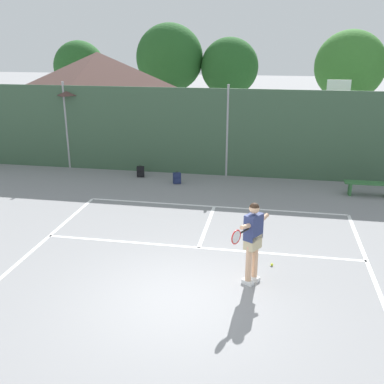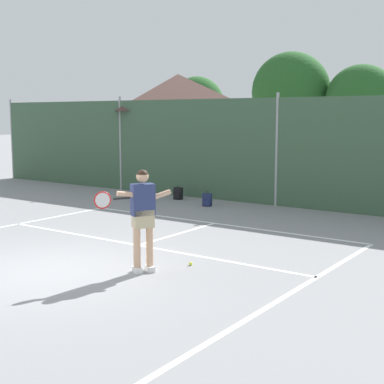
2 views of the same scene
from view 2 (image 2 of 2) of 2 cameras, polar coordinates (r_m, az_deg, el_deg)
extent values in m
plane|color=gray|center=(10.39, -14.63, -7.97)|extent=(120.00, 120.00, 0.00)
cube|color=white|center=(14.43, 2.33, -3.24)|extent=(8.20, 0.10, 0.01)
cube|color=white|center=(7.84, 5.60, -13.02)|extent=(0.10, 11.00, 0.01)
cube|color=white|center=(12.06, -5.57, -5.50)|extent=(8.20, 0.10, 0.01)
cube|color=white|center=(13.19, -1.33, -4.30)|extent=(0.10, 2.97, 0.01)
cube|color=#38563D|center=(17.23, 8.75, 4.09)|extent=(26.00, 0.05, 3.33)
cylinder|color=#99999E|center=(25.81, -18.10, 5.22)|extent=(0.09, 0.09, 3.48)
cylinder|color=#99999E|center=(20.96, -7.39, 5.00)|extent=(0.09, 0.09, 3.48)
cylinder|color=#99999E|center=(17.23, 8.75, 4.34)|extent=(0.09, 0.09, 3.48)
cube|color=beige|center=(23.52, -1.44, 4.72)|extent=(5.01, 5.09, 2.94)
pyramid|color=#513833|center=(23.50, -1.46, 10.20)|extent=(5.41, 5.50, 1.56)
cylinder|color=brown|center=(31.93, 0.50, 4.73)|extent=(0.36, 0.36, 2.00)
ellipsoid|color=#235623|center=(31.88, 0.50, 8.98)|extent=(3.22, 2.90, 3.22)
cylinder|color=brown|center=(28.99, 10.02, 4.52)|extent=(0.36, 0.36, 2.25)
ellipsoid|color=#235623|center=(28.96, 10.16, 10.14)|extent=(4.04, 3.63, 4.04)
cylinder|color=brown|center=(27.64, 16.86, 3.91)|extent=(0.36, 0.36, 2.03)
ellipsoid|color=#235623|center=(27.59, 17.07, 9.02)|extent=(3.40, 3.06, 3.40)
cube|color=silver|center=(10.11, -4.37, -7.88)|extent=(0.28, 0.24, 0.10)
cube|color=silver|center=(10.04, -5.68, -8.01)|extent=(0.28, 0.24, 0.10)
cylinder|color=tan|center=(9.99, -4.40, -5.34)|extent=(0.13, 0.13, 0.82)
cylinder|color=tan|center=(9.92, -5.71, -5.45)|extent=(0.13, 0.13, 0.82)
cube|color=tan|center=(9.86, -5.09, -2.74)|extent=(0.39, 0.43, 0.32)
cube|color=navy|center=(9.80, -5.11, -0.78)|extent=(0.41, 0.47, 0.56)
sphere|color=tan|center=(9.75, -5.14, 1.60)|extent=(0.22, 0.22, 0.22)
sphere|color=black|center=(9.75, -5.14, 1.72)|extent=(0.21, 0.21, 0.21)
cylinder|color=tan|center=(9.70, -6.19, -0.29)|extent=(0.37, 0.52, 0.17)
cylinder|color=tan|center=(9.88, -3.57, -0.40)|extent=(0.34, 0.48, 0.22)
cylinder|color=black|center=(9.63, -7.28, -0.67)|extent=(0.19, 0.27, 0.04)
torus|color=red|center=(9.49, -9.23, -0.84)|extent=(0.18, 0.27, 0.30)
cylinder|color=silver|center=(9.49, -9.23, -0.84)|extent=(0.14, 0.23, 0.26)
sphere|color=#CCE033|center=(10.45, -0.14, -7.42)|extent=(0.07, 0.07, 0.07)
cube|color=black|center=(18.46, -1.44, -0.15)|extent=(0.31, 0.23, 0.40)
cube|color=black|center=(18.36, -1.60, -0.44)|extent=(0.23, 0.10, 0.18)
torus|color=black|center=(18.43, -1.44, 0.53)|extent=(0.09, 0.03, 0.09)
cube|color=navy|center=(17.09, 1.58, -0.80)|extent=(0.33, 0.27, 0.40)
cube|color=navy|center=(16.99, 1.50, -1.13)|extent=(0.23, 0.14, 0.18)
torus|color=black|center=(17.06, 1.59, -0.07)|extent=(0.09, 0.05, 0.09)
camera|label=1|loc=(6.58, -71.01, 22.88)|focal=42.11mm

